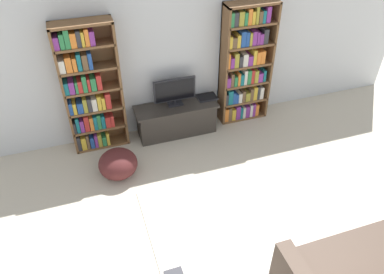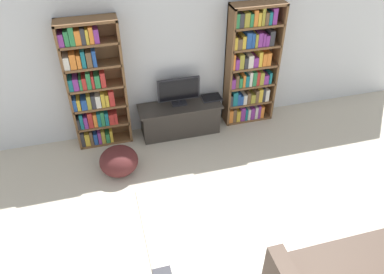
{
  "view_description": "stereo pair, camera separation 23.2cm",
  "coord_description": "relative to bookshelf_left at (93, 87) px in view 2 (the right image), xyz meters",
  "views": [
    {
      "loc": [
        -1.24,
        -0.94,
        3.83
      ],
      "look_at": [
        0.04,
        2.87,
        0.7
      ],
      "focal_mm": 35.0,
      "sensor_mm": 36.0,
      "label": 1
    },
    {
      "loc": [
        -1.02,
        -1.01,
        3.83
      ],
      "look_at": [
        0.04,
        2.87,
        0.7
      ],
      "focal_mm": 35.0,
      "sensor_mm": 36.0,
      "label": 2
    }
  ],
  "objects": [
    {
      "name": "bookshelf_right",
      "position": [
        2.5,
        -0.0,
        -0.0
      ],
      "size": [
        0.84,
        0.3,
        2.03
      ],
      "color": "brown",
      "rests_on": "ground_plane"
    },
    {
      "name": "laptop",
      "position": [
        1.85,
        -0.03,
        -0.46
      ],
      "size": [
        0.32,
        0.25,
        0.03
      ],
      "color": "#28282D",
      "rests_on": "tv_stand"
    },
    {
      "name": "tv_stand",
      "position": [
        1.29,
        -0.11,
        -0.73
      ],
      "size": [
        1.35,
        0.46,
        0.52
      ],
      "color": "#332D28",
      "rests_on": "ground_plane"
    },
    {
      "name": "bookshelf_left",
      "position": [
        0.0,
        0.0,
        0.0
      ],
      "size": [
        0.84,
        0.3,
        2.03
      ],
      "color": "brown",
      "rests_on": "ground_plane"
    },
    {
      "name": "wall_back",
      "position": [
        1.16,
        0.18,
        0.3
      ],
      "size": [
        8.8,
        0.06,
        2.6
      ],
      "color": "silver",
      "rests_on": "ground_plane"
    },
    {
      "name": "area_rug",
      "position": [
        1.26,
        -2.25,
        -0.99
      ],
      "size": [
        1.83,
        1.9,
        0.02
      ],
      "color": "beige",
      "rests_on": "ground_plane"
    },
    {
      "name": "beanbag_ottoman",
      "position": [
        0.19,
        -0.83,
        -0.79
      ],
      "size": [
        0.56,
        0.56,
        0.41
      ],
      "primitive_type": "ellipsoid",
      "color": "#4C1E1E",
      "rests_on": "ground_plane"
    },
    {
      "name": "television",
      "position": [
        1.29,
        -0.05,
        -0.23
      ],
      "size": [
        0.68,
        0.16,
        0.46
      ],
      "color": "black",
      "rests_on": "tv_stand"
    }
  ]
}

